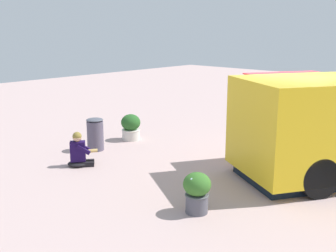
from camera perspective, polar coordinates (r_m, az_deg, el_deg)
name	(u,v)px	position (r m, az deg, el deg)	size (l,w,h in m)	color
ground_plane	(286,159)	(11.18, 15.85, -4.34)	(40.00, 40.00, 0.00)	#BEA09D
person_customer	(79,153)	(10.35, -12.08, -3.58)	(0.74, 0.69, 0.85)	black
planter_flowering_near	(131,127)	(12.52, -5.12, -0.09)	(0.58, 0.58, 0.78)	silver
planter_flowering_far	(197,191)	(7.62, 3.99, -8.88)	(0.51, 0.51, 0.76)	#52515C
plaza_bench	(262,117)	(14.34, 12.79, 1.19)	(1.73, 1.24, 0.48)	olive
trash_bin	(95,134)	(11.57, -9.95, -1.08)	(0.46, 0.46, 0.90)	#554E62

